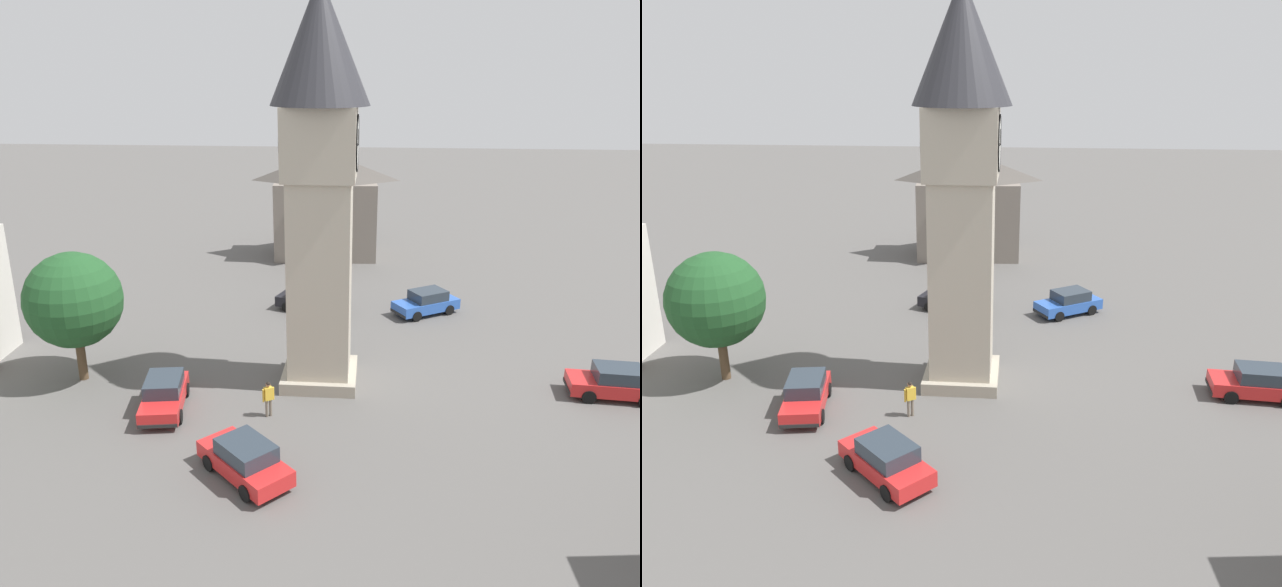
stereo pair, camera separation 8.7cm
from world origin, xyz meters
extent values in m
plane|color=#565451|center=(0.00, 0.00, 0.00)|extent=(200.00, 200.00, 0.00)
cube|color=#A59C89|center=(0.00, 0.00, 0.30)|extent=(3.58, 3.58, 0.60)
cube|color=#B7AD99|center=(0.00, 0.00, 5.27)|extent=(2.86, 2.86, 9.33)
cube|color=#B7AD99|center=(0.00, 0.00, 11.50)|extent=(3.20, 3.20, 3.15)
cone|color=#2D2D33|center=(0.00, 0.00, 15.64)|extent=(4.33, 4.33, 5.13)
cylinder|color=white|center=(0.00, 1.63, 11.50)|extent=(2.40, 0.04, 2.40)
torus|color=black|center=(0.00, 1.64, 11.50)|extent=(2.46, 0.06, 2.46)
cube|color=black|center=(0.00, 1.67, 11.77)|extent=(0.05, 0.02, 0.67)
cube|color=black|center=(0.36, 1.67, 11.50)|extent=(0.91, 0.02, 0.04)
cylinder|color=white|center=(0.00, -1.63, 11.50)|extent=(2.40, 0.04, 2.40)
torus|color=black|center=(0.00, -1.64, 11.50)|extent=(2.46, 0.06, 2.46)
cube|color=red|center=(8.13, -2.15, 0.59)|extent=(4.08, 4.12, 0.64)
cube|color=#28333D|center=(8.24, -2.04, 1.21)|extent=(2.58, 2.59, 0.64)
cylinder|color=black|center=(7.85, -3.59, 0.32)|extent=(0.60, 0.61, 0.64)
cylinder|color=black|center=(6.70, -2.47, 0.32)|extent=(0.60, 0.61, 0.64)
cylinder|color=black|center=(9.56, -1.82, 0.32)|extent=(0.60, 0.61, 0.64)
cylinder|color=black|center=(8.42, -0.71, 0.32)|extent=(0.60, 0.61, 0.64)
cube|color=black|center=(6.73, -3.60, 0.37)|extent=(1.28, 1.25, 0.16)
cube|color=red|center=(0.54, 13.81, 0.59)|extent=(2.02, 4.22, 0.64)
cube|color=#28333D|center=(0.55, 13.96, 1.21)|extent=(1.72, 2.22, 0.64)
cylinder|color=black|center=(1.24, 12.52, 0.32)|extent=(0.27, 0.66, 0.64)
cylinder|color=black|center=(-0.36, 12.65, 0.32)|extent=(0.27, 0.66, 0.64)
cylinder|color=black|center=(-0.16, 15.10, 0.32)|extent=(0.27, 0.66, 0.64)
cube|color=black|center=(0.38, 11.80, 0.37)|extent=(1.67, 0.25, 0.16)
cube|color=black|center=(-9.58, -1.48, 0.59)|extent=(2.92, 4.43, 0.64)
cube|color=#28333D|center=(-9.62, -1.63, 1.21)|extent=(2.15, 2.49, 0.64)
cylinder|color=black|center=(-9.94, -0.06, 0.32)|extent=(0.41, 0.68, 0.64)
cylinder|color=black|center=(-8.43, -0.57, 0.32)|extent=(0.41, 0.68, 0.64)
cylinder|color=black|center=(-10.73, -2.40, 0.32)|extent=(0.41, 0.68, 0.64)
cylinder|color=black|center=(-9.21, -2.91, 0.32)|extent=(0.41, 0.68, 0.64)
cube|color=black|center=(-8.93, 0.43, 0.37)|extent=(1.62, 0.65, 0.16)
cube|color=#2D5BB7|center=(-9.62, 5.82, 0.59)|extent=(3.61, 4.38, 0.64)
cube|color=#28333D|center=(-9.70, 5.95, 1.21)|extent=(2.43, 2.61, 0.64)
cylinder|color=black|center=(-8.29, 5.20, 0.32)|extent=(0.53, 0.66, 0.64)
cylinder|color=black|center=(-9.65, 4.36, 0.32)|extent=(0.53, 0.66, 0.64)
cylinder|color=black|center=(-9.59, 7.29, 0.32)|extent=(0.53, 0.66, 0.64)
cylinder|color=black|center=(-10.95, 6.44, 0.32)|extent=(0.53, 0.66, 0.64)
cube|color=black|center=(-8.55, 4.11, 0.37)|extent=(1.48, 0.98, 0.16)
cube|color=red|center=(3.50, -6.72, 0.59)|extent=(4.32, 2.33, 0.64)
cube|color=#28333D|center=(3.36, -6.74, 1.21)|extent=(2.32, 1.88, 0.64)
cylinder|color=black|center=(4.59, -5.73, 0.32)|extent=(0.67, 0.32, 0.64)
cylinder|color=black|center=(4.85, -7.31, 0.32)|extent=(0.67, 0.32, 0.64)
cylinder|color=black|center=(2.16, -6.13, 0.32)|extent=(0.67, 0.32, 0.64)
cylinder|color=black|center=(2.42, -7.71, 0.32)|extent=(0.67, 0.32, 0.64)
cube|color=black|center=(5.50, -6.40, 0.37)|extent=(0.38, 1.66, 0.16)
cylinder|color=#706656|center=(3.71, -2.04, 0.41)|extent=(0.13, 0.13, 0.82)
cylinder|color=#706656|center=(3.61, -1.89, 0.41)|extent=(0.13, 0.13, 0.82)
cube|color=gold|center=(3.66, -1.96, 1.12)|extent=(0.38, 0.42, 0.60)
cylinder|color=gold|center=(3.79, -2.16, 1.07)|extent=(0.09, 0.09, 0.60)
cylinder|color=gold|center=(3.53, -1.77, 1.07)|extent=(0.09, 0.09, 0.60)
sphere|color=#9E7051|center=(3.66, -1.96, 1.57)|extent=(0.22, 0.22, 0.22)
sphere|color=black|center=(3.67, -1.96, 1.59)|extent=(0.20, 0.20, 0.20)
cylinder|color=brown|center=(0.84, -11.71, 1.27)|extent=(0.44, 0.44, 2.54)
sphere|color=#1E4C23|center=(0.84, -11.71, 4.16)|extent=(4.62, 4.62, 4.62)
cube|color=slate|center=(-22.52, -1.50, 3.08)|extent=(5.54, 8.35, 6.15)
pyramid|color=#47423D|center=(-22.52, -1.50, 7.28)|extent=(5.82, 8.77, 2.26)
cube|color=#422819|center=(-20.00, -1.33, 1.05)|extent=(0.15, 1.10, 2.10)
camera|label=1|loc=(28.33, 2.44, 14.55)|focal=35.89mm
camera|label=2|loc=(28.32, 2.53, 14.55)|focal=35.89mm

